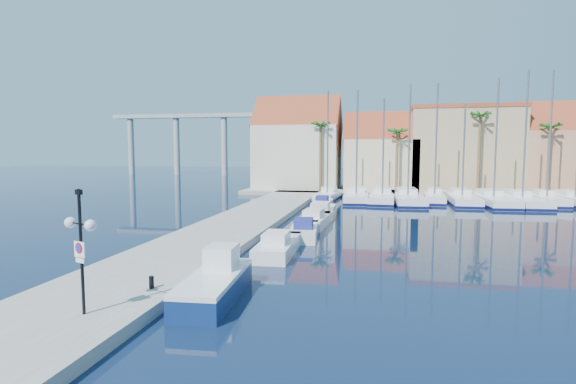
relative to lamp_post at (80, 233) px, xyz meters
name	(u,v)px	position (x,y,z in m)	size (l,w,h in m)	color
ground	(329,299)	(8.00, 4.75, -3.37)	(260.00, 260.00, 0.00)	black
quay_west	(230,229)	(-1.00, 18.25, -3.12)	(6.00, 77.00, 0.50)	gray
shore_north	(438,191)	(18.00, 52.75, -3.12)	(54.00, 16.00, 0.50)	gray
lamp_post	(80,233)	(0.00, 0.00, 0.00)	(1.43, 0.75, 4.38)	black
bollard	(151,282)	(0.85, 3.14, -2.62)	(0.20, 0.20, 0.51)	black
fishing_boat	(215,282)	(3.34, 3.92, -2.70)	(2.32, 5.88, 2.02)	navy
motorboat_west_0	(278,245)	(4.10, 12.23, -2.87)	(2.15, 6.15, 1.40)	white
motorboat_west_1	(304,230)	(4.79, 17.42, -2.87)	(2.38, 5.81, 1.40)	white
motorboat_west_2	(315,219)	(4.82, 22.46, -2.87)	(2.33, 6.30, 1.40)	white
motorboat_west_3	(321,211)	(4.67, 27.31, -2.87)	(2.42, 7.00, 1.40)	white
motorboat_west_4	(323,204)	(4.12, 32.83, -2.87)	(1.83, 5.40, 1.40)	white
sailboat_0	(328,195)	(3.73, 40.87, -2.75)	(2.78, 8.53, 13.05)	white
sailboat_1	(356,196)	(7.14, 40.90, -2.80)	(3.39, 10.98, 13.07)	white
sailboat_2	(382,197)	(10.24, 40.57, -2.81)	(3.29, 10.91, 11.99)	white
sailboat_3	(407,198)	(13.06, 40.33, -2.80)	(3.77, 12.19, 13.45)	white
sailboat_4	(434,197)	(16.21, 41.42, -2.74)	(2.86, 8.72, 13.68)	white
sailboat_5	(461,198)	(19.10, 40.91, -2.82)	(3.01, 11.07, 11.30)	white
sailboat_6	(492,199)	(22.26, 40.31, -2.79)	(3.67, 11.64, 13.87)	white
sailboat_7	(520,200)	(25.19, 40.31, -2.78)	(3.77, 11.25, 14.63)	white
sailboat_8	(545,199)	(28.11, 41.51, -2.73)	(2.55, 8.88, 14.72)	white
sailboat_9	(572,200)	(30.88, 41.45, -2.75)	(3.31, 9.73, 14.79)	white
building_0	(298,147)	(-2.00, 51.75, 3.15)	(12.30, 9.00, 13.50)	beige
building_1	(381,155)	(10.00, 51.75, 1.92)	(10.30, 8.00, 11.00)	#CBB28F
building_2	(462,149)	(21.00, 52.75, 2.88)	(14.20, 10.20, 11.50)	tan
building_3	(560,152)	(33.00, 51.75, 2.49)	(10.30, 8.00, 12.00)	tan
palm_0	(321,127)	(2.00, 46.75, 5.71)	(2.60, 2.60, 10.15)	brown
palm_1	(397,134)	(12.00, 46.75, 4.76)	(2.60, 2.60, 9.15)	brown
palm_2	(480,118)	(22.00, 46.75, 6.64)	(2.60, 2.60, 11.15)	brown
palm_3	(550,129)	(30.00, 46.75, 5.23)	(2.60, 2.60, 9.65)	brown
viaduct	(204,132)	(-31.07, 86.75, 6.87)	(48.00, 2.20, 14.45)	#9E9E99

